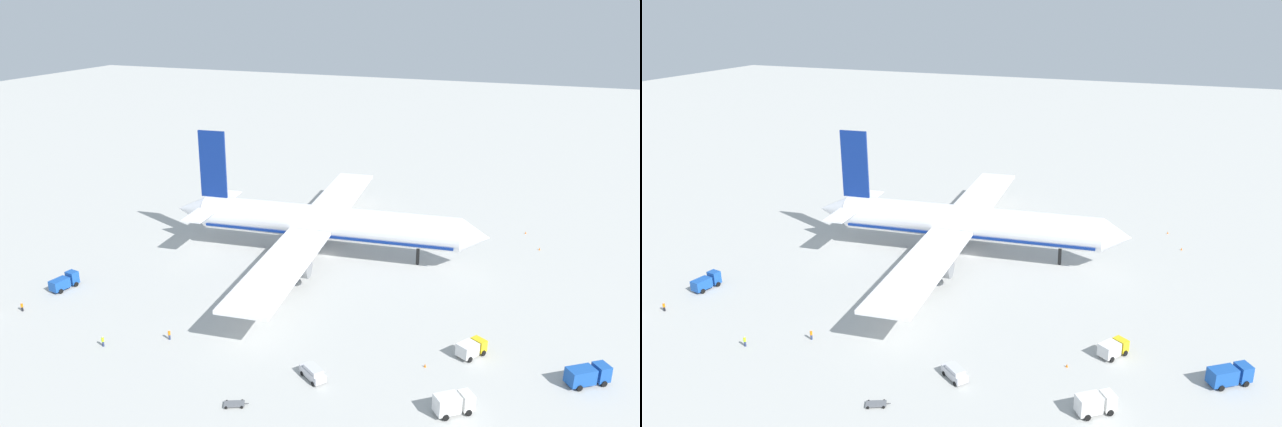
# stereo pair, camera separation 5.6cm
# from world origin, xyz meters

# --- Properties ---
(ground_plane) EXTENTS (600.00, 600.00, 0.00)m
(ground_plane) POSITION_xyz_m (0.00, 0.00, 0.00)
(ground_plane) COLOR #B2B2AD
(airliner) EXTENTS (68.04, 82.29, 25.36)m
(airliner) POSITION_xyz_m (-1.22, -0.16, 7.04)
(airliner) COLOR white
(airliner) RESTS_ON ground
(service_truck_0) EXTENTS (3.04, 5.63, 2.79)m
(service_truck_0) POSITION_xyz_m (-40.29, -33.45, 1.44)
(service_truck_0) COLOR #194CA5
(service_truck_0) RESTS_ON ground
(service_truck_1) EXTENTS (4.50, 5.25, 2.40)m
(service_truck_1) POSITION_xyz_m (34.58, -29.18, 1.36)
(service_truck_1) COLOR yellow
(service_truck_1) RESTS_ON ground
(service_truck_2) EXTENTS (6.40, 5.53, 2.83)m
(service_truck_2) POSITION_xyz_m (51.04, -30.73, 1.58)
(service_truck_2) COLOR #194CA5
(service_truck_2) RESTS_ON ground
(service_truck_3) EXTENTS (5.46, 4.97, 2.89)m
(service_truck_3) POSITION_xyz_m (34.42, -44.18, 1.60)
(service_truck_3) COLOR white
(service_truck_3) RESTS_ON ground
(service_van) EXTENTS (4.80, 4.22, 1.97)m
(service_van) POSITION_xyz_m (14.27, -43.59, 1.03)
(service_van) COLOR silver
(service_van) RESTS_ON ground
(baggage_cart_0) EXTENTS (3.37, 2.41, 0.40)m
(baggage_cart_0) POSITION_xyz_m (6.72, -53.25, 0.27)
(baggage_cart_0) COLOR #595B60
(baggage_cart_0) RESTS_ON ground
(ground_worker_0) EXTENTS (0.45, 0.45, 1.75)m
(ground_worker_0) POSITION_xyz_m (-11.27, -41.93, 0.89)
(ground_worker_0) COLOR navy
(ground_worker_0) RESTS_ON ground
(ground_worker_1) EXTENTS (0.56, 0.56, 1.77)m
(ground_worker_1) POSITION_xyz_m (-19.83, -47.48, 0.90)
(ground_worker_1) COLOR navy
(ground_worker_1) RESTS_ON ground
(ground_worker_2) EXTENTS (0.56, 0.56, 1.65)m
(ground_worker_2) POSITION_xyz_m (-40.81, -43.23, 0.83)
(ground_worker_2) COLOR black
(ground_worker_2) RESTS_ON ground
(traffic_cone_0) EXTENTS (0.36, 0.36, 0.55)m
(traffic_cone_0) POSITION_xyz_m (42.29, 18.95, 0.28)
(traffic_cone_0) COLOR orange
(traffic_cone_0) RESTS_ON ground
(traffic_cone_1) EXTENTS (0.36, 0.36, 0.55)m
(traffic_cone_1) POSITION_xyz_m (28.74, -34.76, 0.28)
(traffic_cone_1) COLOR orange
(traffic_cone_1) RESTS_ON ground
(traffic_cone_2) EXTENTS (0.36, 0.36, 0.55)m
(traffic_cone_2) POSITION_xyz_m (38.80, 28.21, 0.28)
(traffic_cone_2) COLOR orange
(traffic_cone_2) RESTS_ON ground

